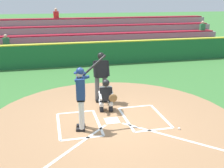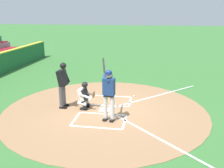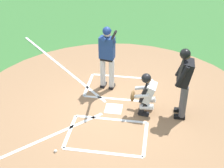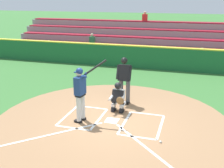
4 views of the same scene
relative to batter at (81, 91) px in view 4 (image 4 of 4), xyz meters
name	(u,v)px [view 4 (image 4 of 4)]	position (x,y,z in m)	size (l,w,h in m)	color
ground_plane	(112,121)	(-0.97, -0.32, -1.10)	(120.00, 120.00, 0.00)	#387033
dirt_circle	(112,121)	(-0.97, -0.32, -1.09)	(8.00, 8.00, 0.01)	#99704C
home_plate_and_chalk	(104,132)	(-0.97, 0.56, -1.08)	(7.93, 4.91, 0.01)	white
batter	(81,91)	(0.00, 0.00, 0.00)	(1.01, 0.60, 2.13)	silver
catcher	(118,97)	(-0.97, -1.14, -0.51)	(0.59, 0.65, 1.13)	black
plate_umpire	(124,77)	(-0.97, -2.02, -0.02)	(0.58, 0.41, 1.86)	#4C4C51
baseball	(161,142)	(-2.76, 0.70, -1.06)	(0.07, 0.07, 0.07)	white
backstop_wall	(149,57)	(-0.97, -7.82, -0.45)	(22.00, 0.36, 1.31)	#1E6033
bleacher_stand	(157,45)	(-0.97, -11.09, -0.25)	(20.00, 4.25, 3.00)	gray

